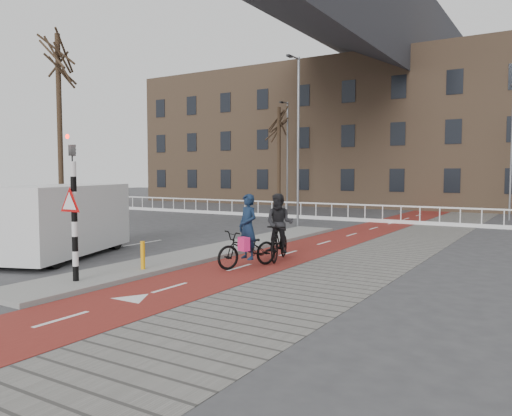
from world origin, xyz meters
The scene contains 16 objects.
ground centered at (0.00, 0.00, 0.00)m, with size 120.00×120.00×0.00m, color #38383A.
bike_lane centered at (1.50, 10.00, 0.01)m, with size 2.50×60.00×0.01m, color maroon.
sidewalk centered at (4.30, 10.00, 0.01)m, with size 3.00×60.00×0.01m, color slate.
curb_island centered at (-0.70, 4.00, 0.06)m, with size 1.80×16.00×0.12m, color gray.
traffic_signal centered at (-0.60, -2.02, 1.99)m, with size 0.80×0.80×3.68m.
bollard centered at (-0.27, -0.07, 0.50)m, with size 0.12×0.12×0.76m, color #F5A50D.
cyclist_near centered at (1.70, 2.13, 0.72)m, with size 1.40×2.17×2.12m.
cyclist_far centered at (1.92, 3.60, 0.87)m, with size 1.05×2.03×2.08m.
van centered at (-4.43, 0.49, 1.23)m, with size 3.93×5.83×2.33m.
railing centered at (-5.00, 17.00, 0.31)m, with size 28.00×0.10×0.99m.
townhouse_row centered at (-3.00, 32.00, 7.81)m, with size 46.00×10.00×15.90m.
tree_left centered at (-10.95, 5.48, 4.60)m, with size 0.25×0.25×9.21m, color black.
tree_mid centered at (-8.39, 22.19, 3.75)m, with size 0.27×0.27×7.51m, color black.
streetlight_near centered at (-2.13, 12.89, 4.26)m, with size 0.12×0.12×8.52m, color slate.
streetlight_left centered at (-8.44, 23.62, 4.03)m, with size 0.12×0.12×8.06m, color slate.
streetlight_right centered at (6.81, 22.24, 3.85)m, with size 0.12×0.12×7.70m, color slate.
Camera 1 is at (9.35, -9.86, 2.72)m, focal length 35.00 mm.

